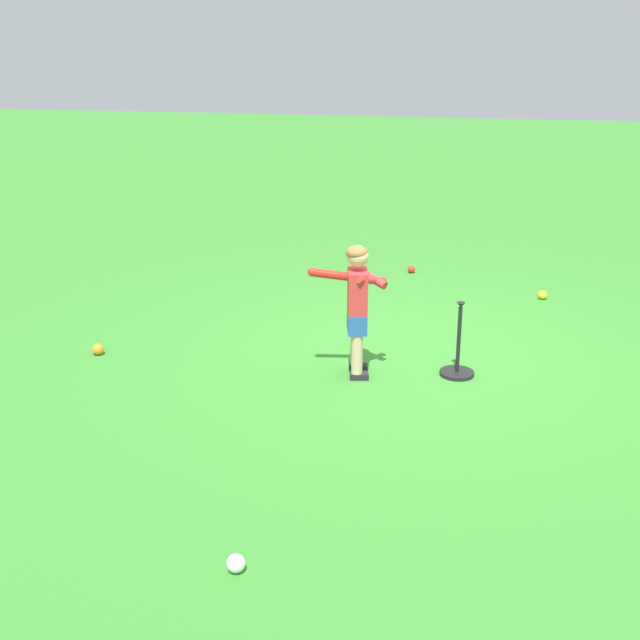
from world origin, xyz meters
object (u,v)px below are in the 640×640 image
play_ball_behind_batter (411,269)px  play_ball_center_lawn (543,295)px  batting_tee (457,363)px  play_ball_near_batter (236,563)px  child_batter (357,299)px  play_ball_far_left (98,349)px

play_ball_behind_batter → play_ball_center_lawn: (-0.71, -1.43, 0.01)m
play_ball_behind_batter → batting_tee: bearing=-167.5°
play_ball_behind_batter → play_ball_near_batter: 5.72m
play_ball_center_lawn → child_batter: bearing=145.5°
play_ball_far_left → play_ball_center_lawn: (2.34, -3.84, -0.00)m
play_ball_near_batter → batting_tee: batting_tee is taller
play_ball_behind_batter → play_ball_near_batter: bearing=176.2°
play_ball_near_batter → play_ball_center_lawn: play_ball_near_batter is taller
child_batter → play_ball_near_batter: bearing=175.6°
play_ball_far_left → play_ball_behind_batter: (3.05, -2.41, -0.01)m
child_batter → batting_tee: child_batter is taller
batting_tee → play_ball_center_lawn: bearing=-20.0°
play_ball_far_left → batting_tee: size_ratio=0.16×
play_ball_near_batter → play_ball_center_lawn: (5.00, -1.80, -0.00)m
play_ball_behind_batter → play_ball_near_batter: size_ratio=0.84×
play_ball_far_left → play_ball_near_batter: (-2.66, -2.04, 0.00)m
play_ball_near_batter → play_ball_far_left: bearing=37.5°
child_batter → batting_tee: (0.15, -0.81, -0.55)m
child_batter → play_ball_far_left: (-0.01, 2.25, -0.60)m
batting_tee → play_ball_far_left: bearing=93.1°
play_ball_center_lawn → batting_tee: batting_tee is taller
batting_tee → play_ball_behind_batter: bearing=12.5°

